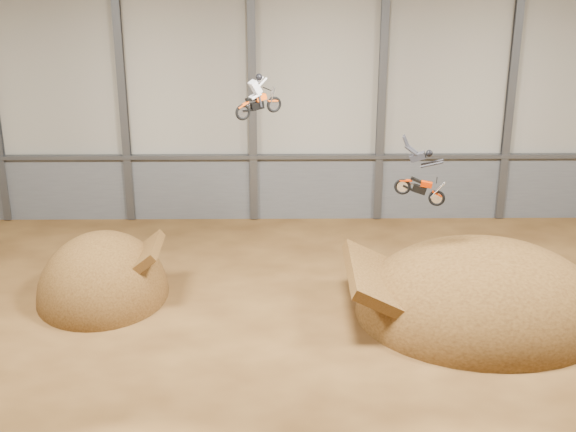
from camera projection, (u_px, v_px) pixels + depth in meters
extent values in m
plane|color=#482C13|center=(332.00, 363.00, 29.87)|extent=(40.00, 40.00, 0.00)
cube|color=#9F9A8C|center=(317.00, 91.00, 41.33)|extent=(40.00, 0.10, 14.00)
cube|color=#5A5D62|center=(316.00, 188.00, 43.13)|extent=(39.80, 0.18, 3.50)
cube|color=#47494F|center=(316.00, 157.00, 42.34)|extent=(39.80, 0.35, 0.20)
cube|color=#47494F|center=(122.00, 92.00, 41.05)|extent=(0.40, 0.36, 13.90)
cube|color=#47494F|center=(252.00, 92.00, 41.11)|extent=(0.40, 0.36, 13.90)
cube|color=#47494F|center=(382.00, 92.00, 41.17)|extent=(0.40, 0.36, 13.90)
cube|color=#47494F|center=(511.00, 91.00, 41.23)|extent=(0.40, 0.36, 13.90)
ellipsoid|color=#3F270F|center=(104.00, 296.00, 35.02)|extent=(5.64, 6.50, 5.64)
ellipsoid|color=#3F270F|center=(480.00, 314.00, 33.50)|extent=(10.50, 9.29, 6.06)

